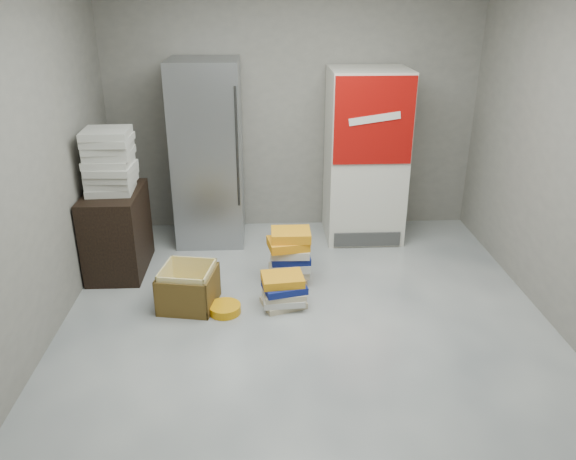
% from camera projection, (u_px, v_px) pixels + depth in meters
% --- Properties ---
extents(ground, '(5.00, 5.00, 0.00)m').
position_uv_depth(ground, '(310.00, 348.00, 4.28)').
color(ground, beige).
rests_on(ground, ground).
extents(room_shell, '(4.04, 5.04, 2.82)m').
position_uv_depth(room_shell, '(314.00, 112.00, 3.58)').
color(room_shell, gray).
rests_on(room_shell, ground).
extents(steel_fridge, '(0.70, 0.72, 1.90)m').
position_uv_depth(steel_fridge, '(208.00, 154.00, 5.83)').
color(steel_fridge, '#A1A4A9').
rests_on(steel_fridge, ground).
extents(coke_cooler, '(0.80, 0.73, 1.80)m').
position_uv_depth(coke_cooler, '(365.00, 156.00, 5.91)').
color(coke_cooler, silver).
rests_on(coke_cooler, ground).
extents(wood_shelf, '(0.50, 0.80, 0.80)m').
position_uv_depth(wood_shelf, '(117.00, 231.00, 5.34)').
color(wood_shelf, black).
rests_on(wood_shelf, ground).
extents(supply_box_stack, '(0.45, 0.44, 0.58)m').
position_uv_depth(supply_box_stack, '(109.00, 161.00, 5.06)').
color(supply_box_stack, beige).
rests_on(supply_box_stack, wood_shelf).
extents(phonebook_stack_main, '(0.40, 0.34, 0.52)m').
position_uv_depth(phonebook_stack_main, '(289.00, 257.00, 5.15)').
color(phonebook_stack_main, tan).
rests_on(phonebook_stack_main, ground).
extents(phonebook_stack_side, '(0.42, 0.37, 0.29)m').
position_uv_depth(phonebook_stack_side, '(283.00, 291.00, 4.79)').
color(phonebook_stack_side, beige).
rests_on(phonebook_stack_side, ground).
extents(cardboard_box, '(0.52, 0.52, 0.36)m').
position_uv_depth(cardboard_box, '(188.00, 290.00, 4.81)').
color(cardboard_box, yellow).
rests_on(cardboard_box, ground).
extents(bucket_lid, '(0.36, 0.36, 0.07)m').
position_uv_depth(bucket_lid, '(225.00, 309.00, 4.74)').
color(bucket_lid, orange).
rests_on(bucket_lid, ground).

